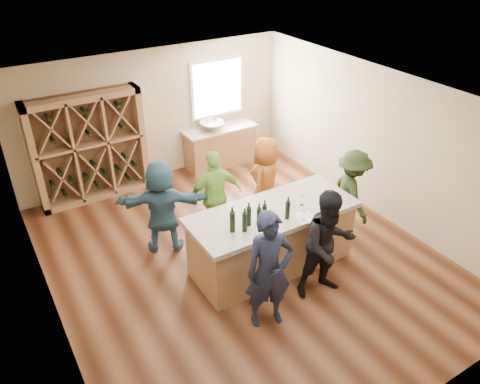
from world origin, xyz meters
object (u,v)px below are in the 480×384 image
wine_bottle_d (259,216)px  person_far_left (162,207)px  wine_bottle_e (264,213)px  person_near_left (269,271)px  wine_rack (90,148)px  person_server (351,194)px  person_far_mid (215,195)px  sink (212,126)px  tasting_counter_base (272,240)px  person_near_right (328,245)px  wine_bottle_a (232,222)px  person_far_right (265,181)px  wine_bottle_c (249,216)px  wine_bottle_f (288,210)px  wine_bottle_b (245,222)px

wine_bottle_d → person_far_left: (-0.91, 1.55, -0.38)m
wine_bottle_e → person_near_left: size_ratio=0.16×
wine_rack → person_near_left: (1.06, -4.71, -0.19)m
wine_bottle_d → person_near_left: (-0.35, -0.79, -0.31)m
person_server → person_far_mid: bearing=78.0°
wine_bottle_d → sink: bearing=71.5°
wine_rack → sink: wine_rack is taller
tasting_counter_base → person_server: bearing=1.6°
sink → wine_bottle_e: bearing=-107.1°
sink → person_near_right: (-0.55, -4.59, -0.13)m
wine_bottle_a → person_far_right: person_far_right is taller
tasting_counter_base → person_near_right: person_near_right is taller
person_near_right → person_server: size_ratio=1.08×
person_far_left → wine_rack: bearing=-53.0°
sink → person_server: size_ratio=0.33×
person_far_mid → person_near_left: bearing=86.7°
wine_rack → person_server: 5.11m
wine_bottle_c → person_near_left: bearing=-103.9°
person_near_right → person_far_mid: person_near_right is taller
tasting_counter_base → person_far_mid: size_ratio=1.56×
tasting_counter_base → person_far_right: size_ratio=1.54×
person_server → person_far_mid: (-2.09, 1.19, 0.02)m
tasting_counter_base → person_server: person_server is taller
wine_bottle_d → person_near_right: bearing=-45.0°
person_near_right → wine_bottle_f: size_ratio=5.89×
person_far_right → sink: bearing=-128.8°
wine_bottle_c → person_near_left: person_near_left is taller
person_far_right → person_server: bearing=99.0°
wine_bottle_a → person_near_left: person_near_left is taller
tasting_counter_base → wine_bottle_b: wine_bottle_b is taller
wine_bottle_b → person_far_left: size_ratio=0.18×
wine_bottle_b → person_far_mid: person_far_mid is taller
wine_bottle_b → person_near_right: person_near_right is taller
wine_rack → wine_bottle_f: wine_rack is taller
wine_bottle_c → sink: bearing=69.3°
wine_rack → person_server: wine_rack is taller
person_far_right → person_far_mid: bearing=-36.3°
wine_bottle_a → person_far_right: size_ratio=0.20×
wine_rack → wine_bottle_d: wine_rack is taller
person_near_right → person_far_right: bearing=91.5°
wine_bottle_a → wine_bottle_b: size_ratio=1.07×
person_far_left → wine_bottle_d: bearing=145.5°
wine_bottle_a → wine_bottle_c: (0.29, 0.01, -0.01)m
sink → person_near_left: bearing=-109.5°
wine_bottle_c → person_far_right: (1.21, 1.34, -0.39)m
tasting_counter_base → wine_rack: bearing=116.0°
wine_bottle_e → person_near_left: person_near_left is taller
wine_bottle_b → person_far_right: size_ratio=0.18×
wine_bottle_c → person_server: size_ratio=0.19×
person_near_left → person_far_mid: person_near_left is taller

